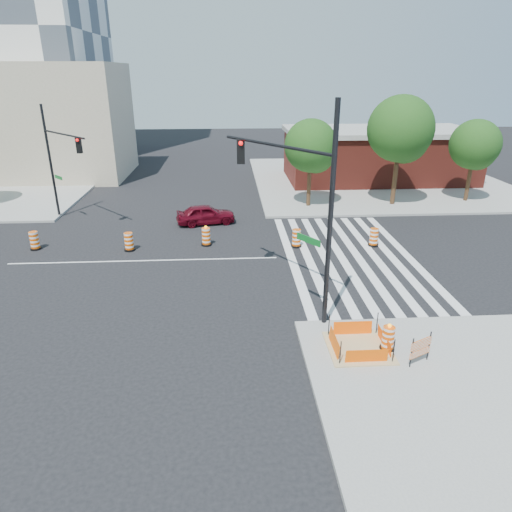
% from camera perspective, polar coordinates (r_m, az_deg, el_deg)
% --- Properties ---
extents(ground, '(120.00, 120.00, 0.00)m').
position_cam_1_polar(ground, '(24.72, -13.81, -0.58)').
color(ground, black).
rests_on(ground, ground).
extents(sidewalk_ne, '(22.00, 22.00, 0.15)m').
position_cam_1_polar(sidewalk_ne, '(43.64, 14.73, 9.21)').
color(sidewalk_ne, gray).
rests_on(sidewalk_ne, ground).
extents(crosswalk_east, '(6.75, 13.50, 0.01)m').
position_cam_1_polar(crosswalk_east, '(25.14, 11.54, 0.02)').
color(crosswalk_east, silver).
rests_on(crosswalk_east, ground).
extents(lane_centerline, '(14.00, 0.12, 0.01)m').
position_cam_1_polar(lane_centerline, '(24.72, -13.81, -0.57)').
color(lane_centerline, silver).
rests_on(lane_centerline, ground).
extents(excavation_pit, '(2.20, 2.20, 0.90)m').
position_cam_1_polar(excavation_pit, '(16.83, 12.73, -10.98)').
color(excavation_pit, tan).
rests_on(excavation_pit, ground).
extents(brick_storefront, '(16.50, 8.50, 4.60)m').
position_cam_1_polar(brick_storefront, '(43.22, 15.02, 12.10)').
color(brick_storefront, maroon).
rests_on(brick_storefront, ground).
extents(beige_midrise, '(14.00, 10.00, 10.00)m').
position_cam_1_polar(beige_midrise, '(47.64, -24.71, 15.02)').
color(beige_midrise, tan).
rests_on(beige_midrise, ground).
extents(red_coupe, '(4.00, 2.24, 1.28)m').
position_cam_1_polar(red_coupe, '(29.92, -6.30, 5.21)').
color(red_coupe, '#550714').
rests_on(red_coupe, ground).
extents(signal_pole_se, '(3.74, 5.24, 8.33)m').
position_cam_1_polar(signal_pole_se, '(17.51, 5.21, 8.27)').
color(signal_pole_se, black).
rests_on(signal_pole_se, ground).
extents(signal_pole_nw, '(3.72, 4.17, 7.23)m').
position_cam_1_polar(signal_pole_nw, '(31.88, -23.46, 11.63)').
color(signal_pole_nw, black).
rests_on(signal_pole_nw, ground).
extents(pit_drum, '(0.53, 0.53, 1.04)m').
position_cam_1_polar(pit_drum, '(16.82, 16.17, -9.93)').
color(pit_drum, black).
rests_on(pit_drum, ground).
extents(barricade, '(0.85, 0.45, 1.09)m').
position_cam_1_polar(barricade, '(16.34, 19.89, -10.75)').
color(barricade, '#E75204').
rests_on(barricade, ground).
extents(tree_north_c, '(3.70, 3.70, 6.30)m').
position_cam_1_polar(tree_north_c, '(33.03, 6.90, 13.16)').
color(tree_north_c, '#382314').
rests_on(tree_north_c, ground).
extents(tree_north_d, '(4.62, 4.62, 7.85)m').
position_cam_1_polar(tree_north_d, '(34.64, 17.63, 14.48)').
color(tree_north_d, '#382314').
rests_on(tree_north_d, ground).
extents(tree_north_e, '(3.61, 3.61, 6.13)m').
position_cam_1_polar(tree_north_e, '(37.77, 25.68, 12.14)').
color(tree_north_e, '#382314').
rests_on(tree_north_e, ground).
extents(median_drum_1, '(0.60, 0.60, 1.02)m').
position_cam_1_polar(median_drum_1, '(28.24, -25.94, 1.67)').
color(median_drum_1, black).
rests_on(median_drum_1, ground).
extents(median_drum_2, '(0.60, 0.60, 1.02)m').
position_cam_1_polar(median_drum_2, '(26.20, -15.59, 1.66)').
color(median_drum_2, black).
rests_on(median_drum_2, ground).
extents(median_drum_3, '(0.60, 0.60, 1.18)m').
position_cam_1_polar(median_drum_3, '(26.15, -6.24, 2.36)').
color(median_drum_3, black).
rests_on(median_drum_3, ground).
extents(median_drum_4, '(0.60, 0.60, 1.02)m').
position_cam_1_polar(median_drum_4, '(25.88, 5.07, 2.17)').
color(median_drum_4, black).
rests_on(median_drum_4, ground).
extents(median_drum_5, '(0.60, 0.60, 1.02)m').
position_cam_1_polar(median_drum_5, '(26.78, 14.51, 2.22)').
color(median_drum_5, black).
rests_on(median_drum_5, ground).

